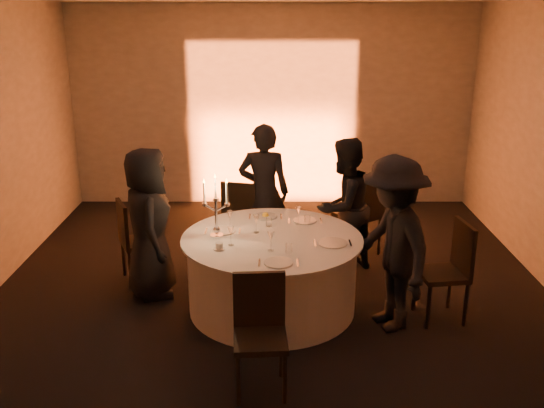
{
  "coord_description": "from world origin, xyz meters",
  "views": [
    {
      "loc": [
        0.0,
        -5.58,
        2.96
      ],
      "look_at": [
        0.0,
        0.2,
        1.05
      ],
      "focal_mm": 40.0,
      "sensor_mm": 36.0,
      "label": 1
    }
  ],
  "objects_px": {
    "chair_back_left": "(241,213)",
    "guest_left": "(149,223)",
    "banquet_table": "(272,273)",
    "chair_front": "(260,326)",
    "coffee_cup": "(219,246)",
    "chair_back_right": "(363,210)",
    "candelabra": "(216,215)",
    "guest_back_left": "(264,193)",
    "guest_right": "(392,244)",
    "chair_left": "(134,236)",
    "guest_back_right": "(344,207)",
    "chair_right": "(451,265)"
  },
  "relations": [
    {
      "from": "chair_back_left",
      "to": "guest_left",
      "type": "relative_size",
      "value": 0.6
    },
    {
      "from": "banquet_table",
      "to": "chair_back_left",
      "type": "height_order",
      "value": "chair_back_left"
    },
    {
      "from": "chair_front",
      "to": "coffee_cup",
      "type": "xyz_separation_m",
      "value": [
        -0.4,
        1.02,
        0.26
      ]
    },
    {
      "from": "chair_back_right",
      "to": "chair_front",
      "type": "xyz_separation_m",
      "value": [
        -1.19,
        -2.68,
        -0.06
      ]
    },
    {
      "from": "chair_front",
      "to": "candelabra",
      "type": "relative_size",
      "value": 1.48
    },
    {
      "from": "banquet_table",
      "to": "chair_back_right",
      "type": "xyz_separation_m",
      "value": [
        1.1,
        1.35,
        0.21
      ]
    },
    {
      "from": "guest_back_left",
      "to": "coffee_cup",
      "type": "bearing_deg",
      "value": 80.4
    },
    {
      "from": "guest_back_left",
      "to": "guest_right",
      "type": "height_order",
      "value": "guest_right"
    },
    {
      "from": "chair_left",
      "to": "chair_back_right",
      "type": "height_order",
      "value": "chair_back_right"
    },
    {
      "from": "chair_front",
      "to": "guest_back_right",
      "type": "height_order",
      "value": "guest_back_right"
    },
    {
      "from": "banquet_table",
      "to": "guest_left",
      "type": "height_order",
      "value": "guest_left"
    },
    {
      "from": "chair_left",
      "to": "chair_back_right",
      "type": "xyz_separation_m",
      "value": [
        2.63,
        0.7,
        0.08
      ]
    },
    {
      "from": "chair_left",
      "to": "chair_front",
      "type": "height_order",
      "value": "chair_front"
    },
    {
      "from": "chair_back_right",
      "to": "chair_right",
      "type": "distance_m",
      "value": 1.68
    },
    {
      "from": "banquet_table",
      "to": "guest_right",
      "type": "relative_size",
      "value": 1.07
    },
    {
      "from": "chair_back_right",
      "to": "candelabra",
      "type": "xyz_separation_m",
      "value": [
        -1.65,
        -1.33,
        0.4
      ]
    },
    {
      "from": "chair_back_left",
      "to": "chair_back_right",
      "type": "distance_m",
      "value": 1.48
    },
    {
      "from": "chair_back_right",
      "to": "guest_left",
      "type": "height_order",
      "value": "guest_left"
    },
    {
      "from": "coffee_cup",
      "to": "candelabra",
      "type": "bearing_deg",
      "value": 98.84
    },
    {
      "from": "guest_back_left",
      "to": "guest_back_right",
      "type": "relative_size",
      "value": 1.06
    },
    {
      "from": "chair_back_right",
      "to": "coffee_cup",
      "type": "bearing_deg",
      "value": 9.84
    },
    {
      "from": "chair_right",
      "to": "guest_right",
      "type": "xyz_separation_m",
      "value": [
        -0.61,
        -0.15,
        0.28
      ]
    },
    {
      "from": "coffee_cup",
      "to": "candelabra",
      "type": "xyz_separation_m",
      "value": [
        -0.05,
        0.33,
        0.19
      ]
    },
    {
      "from": "guest_right",
      "to": "candelabra",
      "type": "height_order",
      "value": "guest_right"
    },
    {
      "from": "chair_right",
      "to": "candelabra",
      "type": "relative_size",
      "value": 1.54
    },
    {
      "from": "chair_right",
      "to": "guest_back_right",
      "type": "xyz_separation_m",
      "value": [
        -0.92,
        1.11,
        0.23
      ]
    },
    {
      "from": "chair_right",
      "to": "guest_left",
      "type": "height_order",
      "value": "guest_left"
    },
    {
      "from": "banquet_table",
      "to": "guest_left",
      "type": "relative_size",
      "value": 1.13
    },
    {
      "from": "chair_back_left",
      "to": "candelabra",
      "type": "bearing_deg",
      "value": 96.7
    },
    {
      "from": "banquet_table",
      "to": "guest_back_left",
      "type": "xyz_separation_m",
      "value": [
        -0.1,
        1.3,
        0.45
      ]
    },
    {
      "from": "guest_left",
      "to": "guest_back_left",
      "type": "distance_m",
      "value": 1.54
    },
    {
      "from": "chair_front",
      "to": "coffee_cup",
      "type": "bearing_deg",
      "value": 107.76
    },
    {
      "from": "chair_left",
      "to": "guest_left",
      "type": "bearing_deg",
      "value": -168.26
    },
    {
      "from": "banquet_table",
      "to": "chair_front",
      "type": "xyz_separation_m",
      "value": [
        -0.1,
        -1.33,
        0.15
      ]
    },
    {
      "from": "guest_back_left",
      "to": "candelabra",
      "type": "distance_m",
      "value": 1.36
    },
    {
      "from": "guest_back_right",
      "to": "banquet_table",
      "type": "bearing_deg",
      "value": 6.35
    },
    {
      "from": "chair_left",
      "to": "guest_back_left",
      "type": "xyz_separation_m",
      "value": [
        1.43,
        0.65,
        0.31
      ]
    },
    {
      "from": "banquet_table",
      "to": "chair_left",
      "type": "height_order",
      "value": "chair_left"
    },
    {
      "from": "chair_right",
      "to": "coffee_cup",
      "type": "distance_m",
      "value": 2.24
    },
    {
      "from": "chair_right",
      "to": "candelabra",
      "type": "distance_m",
      "value": 2.33
    },
    {
      "from": "chair_back_right",
      "to": "chair_back_left",
      "type": "bearing_deg",
      "value": -37.38
    },
    {
      "from": "chair_back_left",
      "to": "guest_left",
      "type": "distance_m",
      "value": 1.42
    },
    {
      "from": "chair_back_left",
      "to": "chair_left",
      "type": "bearing_deg",
      "value": 46.13
    },
    {
      "from": "chair_back_right",
      "to": "chair_front",
      "type": "height_order",
      "value": "chair_back_right"
    },
    {
      "from": "guest_left",
      "to": "guest_back_right",
      "type": "relative_size",
      "value": 1.02
    },
    {
      "from": "guest_back_right",
      "to": "coffee_cup",
      "type": "distance_m",
      "value": 1.78
    },
    {
      "from": "guest_left",
      "to": "candelabra",
      "type": "bearing_deg",
      "value": -125.72
    },
    {
      "from": "chair_left",
      "to": "candelabra",
      "type": "bearing_deg",
      "value": -147.58
    },
    {
      "from": "chair_right",
      "to": "chair_front",
      "type": "bearing_deg",
      "value": -66.11
    },
    {
      "from": "coffee_cup",
      "to": "chair_left",
      "type": "bearing_deg",
      "value": 137.18
    }
  ]
}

